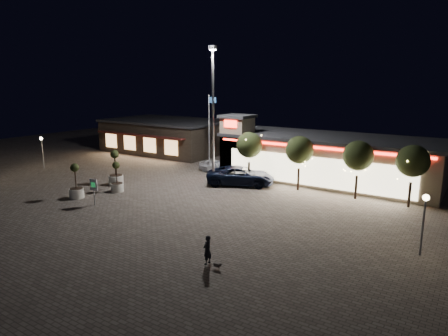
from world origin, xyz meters
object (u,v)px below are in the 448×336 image
Objects in this scene: white_sedan at (216,166)px; planter_left at (116,174)px; pickup_truck at (241,176)px; pedestrian at (207,250)px; planter_mid at (76,187)px; valet_sign at (94,187)px.

white_sedan is 10.53m from planter_left.
pickup_truck is 5.72m from white_sedan.
pedestrian is 16.52m from planter_mid.
pickup_truck is at bearing 61.68° from valet_sign.
valet_sign is (-1.38, -14.59, 0.78)m from white_sedan.
white_sedan is 1.89× the size of valet_sign.
planter_mid is at bearing -83.32° from planter_left.
planter_mid is (-4.23, -14.08, 0.22)m from white_sedan.
planter_mid is at bearing 169.86° from valet_sign.
white_sedan is 21.56m from pedestrian.
pickup_truck is 14.27m from planter_mid.
pickup_truck is 16.53m from pedestrian.
white_sedan is (-4.83, 3.05, -0.19)m from pickup_truck.
pickup_truck is at bearing -152.87° from pedestrian.
planter_left is 4.73m from planter_mid.
planter_left is 1.57× the size of valet_sign.
pickup_truck is at bearing 33.33° from planter_left.
planter_mid reaches higher than pedestrian.
planter_mid is (0.55, -4.70, -0.12)m from planter_left.
pedestrian is at bearing -13.92° from planter_mid.
pickup_truck is 2.97× the size of valet_sign.
pickup_truck is 3.96× the size of pedestrian.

